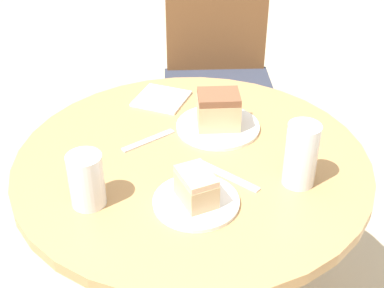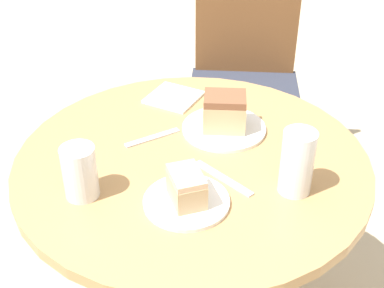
{
  "view_description": "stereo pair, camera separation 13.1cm",
  "coord_description": "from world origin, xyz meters",
  "px_view_note": "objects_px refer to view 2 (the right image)",
  "views": [
    {
      "loc": [
        0.07,
        -1.09,
        1.48
      ],
      "look_at": [
        0.0,
        0.0,
        0.75
      ],
      "focal_mm": 50.0,
      "sensor_mm": 36.0,
      "label": 1
    },
    {
      "loc": [
        0.2,
        -1.07,
        1.48
      ],
      "look_at": [
        0.0,
        0.0,
        0.75
      ],
      "focal_mm": 50.0,
      "sensor_mm": 36.0,
      "label": 2
    }
  ],
  "objects_px": {
    "plate_near": "(186,202)",
    "plate_far": "(224,128)",
    "glass_lemonade": "(80,175)",
    "glass_water": "(297,166)",
    "chair": "(244,85)",
    "cake_slice_far": "(225,112)",
    "cake_slice_near": "(186,187)"
  },
  "relations": [
    {
      "from": "cake_slice_near",
      "to": "cake_slice_far",
      "type": "distance_m",
      "value": 0.32
    },
    {
      "from": "cake_slice_near",
      "to": "cake_slice_far",
      "type": "relative_size",
      "value": 0.96
    },
    {
      "from": "cake_slice_far",
      "to": "glass_lemonade",
      "type": "relative_size",
      "value": 0.96
    },
    {
      "from": "plate_near",
      "to": "plate_far",
      "type": "distance_m",
      "value": 0.32
    },
    {
      "from": "glass_lemonade",
      "to": "glass_water",
      "type": "bearing_deg",
      "value": 12.73
    },
    {
      "from": "plate_far",
      "to": "cake_slice_near",
      "type": "relative_size",
      "value": 1.93
    },
    {
      "from": "plate_near",
      "to": "cake_slice_far",
      "type": "bearing_deg",
      "value": 82.87
    },
    {
      "from": "plate_near",
      "to": "glass_lemonade",
      "type": "height_order",
      "value": "glass_lemonade"
    },
    {
      "from": "chair",
      "to": "plate_near",
      "type": "bearing_deg",
      "value": -97.93
    },
    {
      "from": "chair",
      "to": "cake_slice_far",
      "type": "xyz_separation_m",
      "value": [
        0.01,
        -0.74,
        0.3
      ]
    },
    {
      "from": "glass_water",
      "to": "chair",
      "type": "bearing_deg",
      "value": 101.9
    },
    {
      "from": "plate_far",
      "to": "glass_water",
      "type": "height_order",
      "value": "glass_water"
    },
    {
      "from": "cake_slice_far",
      "to": "glass_lemonade",
      "type": "height_order",
      "value": "glass_lemonade"
    },
    {
      "from": "cake_slice_far",
      "to": "glass_water",
      "type": "bearing_deg",
      "value": -49.38
    },
    {
      "from": "plate_near",
      "to": "plate_far",
      "type": "bearing_deg",
      "value": 82.87
    },
    {
      "from": "plate_near",
      "to": "glass_water",
      "type": "bearing_deg",
      "value": 21.84
    },
    {
      "from": "chair",
      "to": "cake_slice_far",
      "type": "bearing_deg",
      "value": -95.53
    },
    {
      "from": "cake_slice_near",
      "to": "glass_lemonade",
      "type": "relative_size",
      "value": 0.93
    },
    {
      "from": "glass_water",
      "to": "cake_slice_near",
      "type": "bearing_deg",
      "value": -158.16
    },
    {
      "from": "plate_far",
      "to": "cake_slice_near",
      "type": "height_order",
      "value": "cake_slice_near"
    },
    {
      "from": "chair",
      "to": "plate_far",
      "type": "xyz_separation_m",
      "value": [
        0.01,
        -0.74,
        0.25
      ]
    },
    {
      "from": "plate_near",
      "to": "glass_lemonade",
      "type": "bearing_deg",
      "value": -176.88
    },
    {
      "from": "plate_far",
      "to": "cake_slice_near",
      "type": "xyz_separation_m",
      "value": [
        -0.04,
        -0.32,
        0.04
      ]
    },
    {
      "from": "plate_far",
      "to": "cake_slice_far",
      "type": "distance_m",
      "value": 0.05
    },
    {
      "from": "plate_far",
      "to": "cake_slice_near",
      "type": "bearing_deg",
      "value": -97.13
    },
    {
      "from": "plate_far",
      "to": "chair",
      "type": "bearing_deg",
      "value": 90.85
    },
    {
      "from": "plate_near",
      "to": "plate_far",
      "type": "xyz_separation_m",
      "value": [
        0.04,
        0.32,
        0.0
      ]
    },
    {
      "from": "plate_far",
      "to": "cake_slice_far",
      "type": "bearing_deg",
      "value": 180.0
    },
    {
      "from": "chair",
      "to": "plate_near",
      "type": "height_order",
      "value": "chair"
    },
    {
      "from": "chair",
      "to": "glass_lemonade",
      "type": "xyz_separation_m",
      "value": [
        -0.27,
        -1.07,
        0.3
      ]
    },
    {
      "from": "plate_near",
      "to": "cake_slice_near",
      "type": "relative_size",
      "value": 1.65
    },
    {
      "from": "plate_near",
      "to": "glass_lemonade",
      "type": "xyz_separation_m",
      "value": [
        -0.24,
        -0.01,
        0.05
      ]
    }
  ]
}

